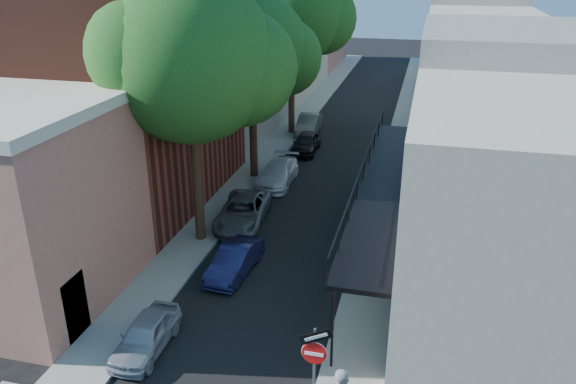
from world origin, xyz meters
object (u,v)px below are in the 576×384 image
Objects in this scene: sign_post at (314,357)px; parked_car_a at (146,335)px; parked_car_c at (243,212)px; parked_car_d at (278,173)px; oak_far at (299,13)px; oak_near at (202,61)px; oak_mid at (259,52)px; parked_car_f at (309,124)px; parked_car_b at (235,260)px; parked_car_e at (306,143)px.

sign_post reaches higher than parked_car_a.
sign_post is 12.48m from parked_car_c.
oak_far is at bearing 95.90° from parked_car_d.
oak_far is at bearing 103.91° from sign_post.
parked_car_c is (0.88, 1.75, -7.24)m from oak_near.
sign_post is 12.77m from oak_near.
sign_post is 19.14m from oak_mid.
parked_car_c is 1.13× the size of parked_car_f.
oak_mid reaches higher than sign_post.
oak_near reaches higher than parked_car_c.
oak_mid reaches higher than parked_car_d.
parked_car_c is at bearing -93.17° from parked_car_d.
oak_near is at bearing -90.04° from oak_far.
oak_near is 7.99m from parked_car_b.
parked_car_d is at bearing -35.78° from oak_mid.
oak_near reaches higher than sign_post.
oak_mid is at bearing 90.37° from oak_near.
parked_car_a is (-5.76, 1.53, -1.48)m from sign_post.
parked_car_c reaches higher than parked_car_b.
parked_car_a is at bearing -98.70° from parked_car_b.
parked_car_c is 1.24× the size of parked_car_e.
oak_near is 1.12× the size of oak_mid.
parked_car_a is at bearing 165.15° from sign_post.
parked_car_e is (1.47, -4.17, -7.63)m from oak_far.
parked_car_a is at bearing -87.02° from oak_mid.
oak_mid is 2.23× the size of parked_car_c.
parked_car_d is at bearing -83.58° from oak_far.
parked_car_c is at bearing 88.63° from parked_car_a.
oak_far reaches higher than oak_mid.
oak_far is 25.95m from parked_car_a.
parked_car_a is at bearing -88.26° from oak_far.
oak_mid is at bearing 92.27° from parked_car_a.
oak_mid is at bearing 105.22° from parked_car_b.
parked_car_c is at bearing -91.69° from parked_car_f.
parked_car_f is at bearing 0.21° from oak_far.
parked_car_b reaches higher than parked_car_a.
oak_far reaches higher than parked_car_b.
oak_near is at bearing -96.88° from parked_car_e.
oak_mid reaches higher than parked_car_b.
parked_car_e reaches higher than parked_car_a.
parked_car_f is at bearing 97.91° from parked_car_b.
oak_far is at bearing 100.10° from parked_car_b.
parked_car_b is at bearing 76.18° from parked_car_a.
oak_far is at bearing 89.96° from oak_near.
sign_post is 0.92× the size of parked_car_a.
sign_post is at bearing -68.74° from parked_car_c.
parked_car_e reaches higher than parked_car_b.
parked_car_a is (0.75, -24.77, -7.70)m from oak_far.
oak_mid is 9.12m from oak_far.
parked_car_e is (0.61, 11.08, -0.01)m from parked_car_c.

